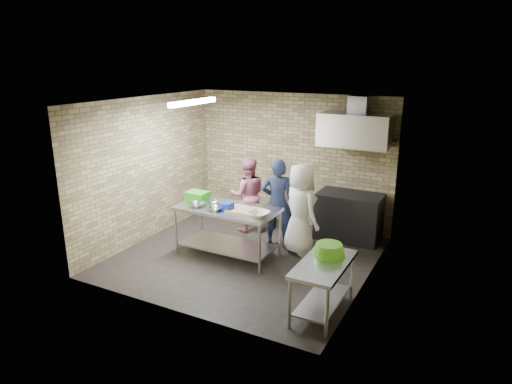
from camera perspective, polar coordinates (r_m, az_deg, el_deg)
floor at (r=8.01m, az=-1.31°, el=-8.18°), size 4.20×4.20×0.00m
ceiling at (r=7.30m, az=-1.45°, el=11.44°), size 4.20×4.20×0.00m
back_wall at (r=9.29m, az=4.61°, el=4.09°), size 4.20×0.06×2.70m
front_wall at (r=5.96m, az=-10.73°, el=-3.41°), size 4.20×0.06×2.70m
left_wall at (r=8.73m, az=-13.55°, el=2.84°), size 0.06×4.00×2.70m
right_wall at (r=6.82m, az=14.26°, el=-1.05°), size 0.06×4.00×2.70m
prep_table at (r=7.94m, az=-3.62°, el=-4.99°), size 1.76×0.88×0.88m
side_counter at (r=6.29m, az=8.45°, el=-11.91°), size 0.60×1.20×0.75m
stove at (r=8.80m, az=11.69°, el=-3.05°), size 1.20×0.70×0.90m
range_hood at (r=8.44m, az=12.44°, el=7.66°), size 1.30×0.60×0.60m
hood_duct at (r=8.53m, az=12.91°, el=10.77°), size 0.35×0.30×0.30m
wall_shelf at (r=8.58m, az=14.65°, el=6.43°), size 0.80×0.20×0.04m
fluorescent_fixture at (r=7.84m, az=-7.98°, el=11.20°), size 0.10×1.25×0.08m
green_crate at (r=8.22m, az=-7.43°, el=-0.49°), size 0.39×0.29×0.16m
blue_tub at (r=7.66m, az=-3.75°, el=-1.79°), size 0.20×0.20×0.13m
cutting_board at (r=7.60m, az=-1.49°, el=-2.31°), size 0.54×0.41×0.03m
mixing_bowl_a at (r=7.88m, az=-7.55°, el=-1.60°), size 0.30×0.30×0.07m
mixing_bowl_b at (r=7.97m, az=-5.34°, el=-1.33°), size 0.23×0.23×0.07m
mixing_bowl_c at (r=7.65m, az=-5.17°, el=-2.11°), size 0.28×0.28×0.06m
ceramic_bowl at (r=7.32m, az=0.41°, el=-2.82°), size 0.37×0.37×0.08m
green_basin at (r=6.31m, az=9.22°, el=-7.21°), size 0.46×0.46×0.17m
bottle_red at (r=8.62m, az=13.08°, el=7.33°), size 0.07×0.07×0.18m
bottle_green at (r=8.53m, az=15.68°, el=6.95°), size 0.06×0.06×0.15m
man_navy at (r=8.25m, az=2.72°, el=-1.33°), size 0.70×0.58×1.64m
woman_pink at (r=8.93m, az=-1.04°, el=-0.38°), size 0.92×0.87×1.50m
woman_white at (r=7.94m, az=5.66°, el=-2.16°), size 0.95×0.86×1.63m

